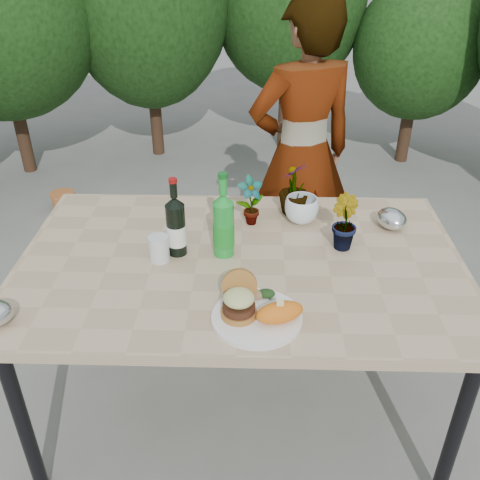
{
  "coord_description": "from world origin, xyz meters",
  "views": [
    {
      "loc": [
        0.04,
        -1.6,
        1.82
      ],
      "look_at": [
        0.0,
        -0.08,
        0.88
      ],
      "focal_mm": 40.0,
      "sensor_mm": 36.0,
      "label": 1
    }
  ],
  "objects_px": {
    "dinner_plate": "(257,318)",
    "person": "(301,156)",
    "wine_bottle": "(176,227)",
    "patio_table": "(241,272)"
  },
  "relations": [
    {
      "from": "patio_table",
      "to": "wine_bottle",
      "type": "relative_size",
      "value": 5.36
    },
    {
      "from": "patio_table",
      "to": "wine_bottle",
      "type": "bearing_deg",
      "value": 171.17
    },
    {
      "from": "wine_bottle",
      "to": "person",
      "type": "xyz_separation_m",
      "value": [
        0.51,
        0.87,
        -0.09
      ]
    },
    {
      "from": "patio_table",
      "to": "person",
      "type": "xyz_separation_m",
      "value": [
        0.28,
        0.91,
        0.08
      ]
    },
    {
      "from": "patio_table",
      "to": "wine_bottle",
      "type": "distance_m",
      "value": 0.29
    },
    {
      "from": "patio_table",
      "to": "dinner_plate",
      "type": "distance_m",
      "value": 0.34
    },
    {
      "from": "wine_bottle",
      "to": "dinner_plate",
      "type": "bearing_deg",
      "value": -62.28
    },
    {
      "from": "patio_table",
      "to": "dinner_plate",
      "type": "height_order",
      "value": "dinner_plate"
    },
    {
      "from": "patio_table",
      "to": "dinner_plate",
      "type": "relative_size",
      "value": 5.71
    },
    {
      "from": "dinner_plate",
      "to": "person",
      "type": "relative_size",
      "value": 0.18
    }
  ]
}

